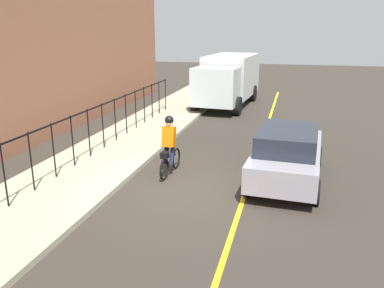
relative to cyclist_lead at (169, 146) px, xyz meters
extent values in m
plane|color=#322C25|center=(-0.87, -0.80, -0.91)|extent=(80.00, 80.00, 0.00)
cube|color=yellow|center=(-0.87, -2.40, -0.91)|extent=(36.00, 0.12, 0.01)
cube|color=#9F9C82|center=(-0.87, 2.60, -0.84)|extent=(40.00, 3.20, 0.15)
cube|color=#945E43|center=(1.13, 6.20, 2.59)|extent=(28.00, 0.80, 7.00)
cylinder|color=black|center=(-3.40, 3.00, 0.04)|extent=(0.04, 0.04, 1.60)
cylinder|color=black|center=(-2.39, 3.00, 0.04)|extent=(0.04, 0.04, 1.60)
cylinder|color=black|center=(-1.38, 3.00, 0.04)|extent=(0.04, 0.04, 1.60)
cylinder|color=black|center=(-0.37, 3.00, 0.04)|extent=(0.04, 0.04, 1.60)
cylinder|color=black|center=(0.64, 3.00, 0.04)|extent=(0.04, 0.04, 1.60)
cylinder|color=black|center=(1.65, 3.00, 0.04)|extent=(0.04, 0.04, 1.60)
cylinder|color=black|center=(2.66, 3.00, 0.04)|extent=(0.04, 0.04, 1.60)
cylinder|color=black|center=(3.67, 3.00, 0.04)|extent=(0.04, 0.04, 1.60)
cylinder|color=black|center=(4.68, 3.00, 0.04)|extent=(0.04, 0.04, 1.60)
cylinder|color=black|center=(5.69, 3.00, 0.04)|extent=(0.04, 0.04, 1.60)
cylinder|color=black|center=(6.70, 3.00, 0.04)|extent=(0.04, 0.04, 1.60)
cylinder|color=black|center=(7.71, 3.00, 0.04)|extent=(0.04, 0.04, 1.60)
cylinder|color=black|center=(8.72, 3.00, 0.04)|extent=(0.04, 0.04, 1.60)
cube|color=black|center=(0.13, 3.00, 0.79)|extent=(17.18, 0.04, 0.04)
torus|color=black|center=(0.60, -0.03, -0.58)|extent=(0.66, 0.09, 0.66)
torus|color=black|center=(-0.44, 0.02, -0.58)|extent=(0.66, 0.09, 0.66)
cube|color=black|center=(0.08, 0.00, -0.33)|extent=(0.93, 0.08, 0.24)
cylinder|color=black|center=(-0.07, 0.00, -0.18)|extent=(0.03, 0.03, 0.35)
cube|color=#CD5D07|center=(-0.02, 0.00, 0.29)|extent=(0.36, 0.37, 0.63)
sphere|color=tan|center=(0.03, 0.00, 0.71)|extent=(0.22, 0.22, 0.22)
sphere|color=black|center=(0.03, 0.00, 0.78)|extent=(0.26, 0.26, 0.26)
cylinder|color=#191E38|center=(-0.04, 0.10, -0.23)|extent=(0.34, 0.13, 0.65)
cylinder|color=#191E38|center=(-0.04, -0.10, -0.23)|extent=(0.34, 0.13, 0.65)
cube|color=black|center=(-0.39, 0.02, -0.16)|extent=(0.25, 0.21, 0.18)
cube|color=gray|center=(0.46, -3.43, -0.24)|extent=(4.50, 2.06, 0.70)
cube|color=#1E232D|center=(0.26, -3.41, 0.39)|extent=(2.56, 1.73, 0.56)
cylinder|color=black|center=(2.00, -2.67, -0.59)|extent=(0.65, 0.26, 0.64)
cylinder|color=black|center=(1.90, -4.37, -0.59)|extent=(0.65, 0.26, 0.64)
cylinder|color=black|center=(-0.98, -2.49, -0.59)|extent=(0.65, 0.26, 0.64)
cylinder|color=black|center=(-1.09, -4.18, -0.59)|extent=(0.65, 0.26, 0.64)
cube|color=#BBBEBC|center=(12.29, 0.12, 0.72)|extent=(4.92, 2.74, 2.30)
cube|color=silver|center=(8.88, 0.37, 0.52)|extent=(1.98, 2.34, 1.90)
cylinder|color=black|center=(8.93, -0.76, -0.43)|extent=(0.98, 0.37, 0.96)
cylinder|color=black|center=(9.10, 1.48, -0.43)|extent=(0.98, 0.37, 0.96)
cylinder|color=black|center=(13.26, -1.08, -0.43)|extent=(0.98, 0.37, 0.96)
cylinder|color=black|center=(13.43, 1.16, -0.43)|extent=(0.98, 0.37, 0.96)
camera|label=1|loc=(-10.76, -3.50, 3.39)|focal=37.07mm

